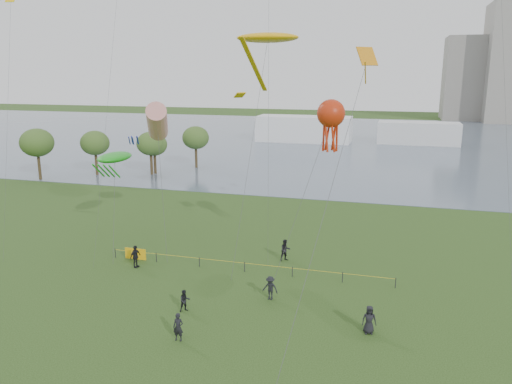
# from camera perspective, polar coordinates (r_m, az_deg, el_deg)

# --- Properties ---
(ground_plane) EXTENTS (400.00, 400.00, 0.00)m
(ground_plane) POSITION_cam_1_polar(r_m,az_deg,el_deg) (28.70, -5.76, -20.45)
(ground_plane) COLOR #1F3912
(lake) EXTENTS (400.00, 120.00, 0.08)m
(lake) POSITION_cam_1_polar(r_m,az_deg,el_deg) (123.44, 11.41, 5.78)
(lake) COLOR slate
(lake) RESTS_ON ground_plane
(building_low) EXTENTS (16.00, 18.00, 28.00)m
(building_low) POSITION_cam_1_polar(r_m,az_deg,el_deg) (191.47, 23.08, 11.84)
(building_low) COLOR gray
(building_low) RESTS_ON ground_plane
(pavilion_left) EXTENTS (22.00, 8.00, 6.00)m
(pavilion_left) POSITION_cam_1_polar(r_m,az_deg,el_deg) (119.65, 5.50, 7.19)
(pavilion_left) COLOR white
(pavilion_left) RESTS_ON ground_plane
(pavilion_right) EXTENTS (18.00, 7.00, 5.00)m
(pavilion_right) POSITION_cam_1_polar(r_m,az_deg,el_deg) (120.93, 18.05, 6.42)
(pavilion_right) COLOR silver
(pavilion_right) RESTS_ON ground_plane
(trees) EXTENTS (24.11, 20.37, 7.83)m
(trees) POSITION_cam_1_polar(r_m,az_deg,el_deg) (82.51, -15.14, 5.51)
(trees) COLOR #382C19
(trees) RESTS_ON ground_plane
(fence) EXTENTS (24.07, 0.07, 1.05)m
(fence) POSITION_cam_1_polar(r_m,az_deg,el_deg) (43.52, -9.10, -7.46)
(fence) COLOR black
(fence) RESTS_ON ground_plane
(spectator_a) EXTENTS (0.95, 0.93, 1.55)m
(spectator_a) POSITION_cam_1_polar(r_m,az_deg,el_deg) (35.30, -8.15, -12.19)
(spectator_a) COLOR black
(spectator_a) RESTS_ON ground_plane
(spectator_b) EXTENTS (1.22, 0.80, 1.78)m
(spectator_b) POSITION_cam_1_polar(r_m,az_deg,el_deg) (36.56, 1.64, -10.91)
(spectator_b) COLOR black
(spectator_b) RESTS_ON ground_plane
(spectator_c) EXTENTS (0.75, 1.21, 1.93)m
(spectator_c) POSITION_cam_1_polar(r_m,az_deg,el_deg) (43.38, -13.62, -7.18)
(spectator_c) COLOR black
(spectator_c) RESTS_ON ground_plane
(spectator_d) EXTENTS (1.00, 0.75, 1.83)m
(spectator_d) POSITION_cam_1_polar(r_m,az_deg,el_deg) (33.01, 12.80, -14.04)
(spectator_d) COLOR black
(spectator_d) RESTS_ON ground_plane
(spectator_f) EXTENTS (0.67, 0.45, 1.78)m
(spectator_f) POSITION_cam_1_polar(r_m,az_deg,el_deg) (31.82, -8.88, -15.02)
(spectator_f) COLOR black
(spectator_f) RESTS_ON ground_plane
(spectator_g) EXTENTS (1.18, 1.13, 1.91)m
(spectator_g) POSITION_cam_1_polar(r_m,az_deg,el_deg) (43.72, 3.37, -6.65)
(spectator_g) COLOR black
(spectator_g) RESTS_ON ground_plane
(kite_stingray) EXTENTS (5.46, 10.18, 19.34)m
(kite_stingray) POSITION_cam_1_polar(r_m,az_deg,el_deg) (44.64, 1.28, 17.15)
(kite_stingray) COLOR #3F3F42
(kite_windsock) EXTENTS (5.05, 7.08, 13.56)m
(kite_windsock) POSITION_cam_1_polar(r_m,az_deg,el_deg) (46.69, -11.23, 7.86)
(kite_windsock) COLOR #3F3F42
(kite_creature) EXTENTS (3.72, 7.62, 8.74)m
(kite_creature) POSITION_cam_1_polar(r_m,az_deg,el_deg) (48.48, -15.86, 3.81)
(kite_creature) COLOR #3F3F42
(kite_octopus) EXTENTS (4.72, 4.62, 14.05)m
(kite_octopus) POSITION_cam_1_polar(r_m,az_deg,el_deg) (38.67, 8.56, 8.75)
(kite_octopus) COLOR #3F3F42
(kite_delta) EXTENTS (3.60, 15.76, 17.55)m
(kite_delta) POSITION_cam_1_polar(r_m,az_deg,el_deg) (31.54, 12.04, 12.92)
(kite_delta) COLOR #3F3F42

